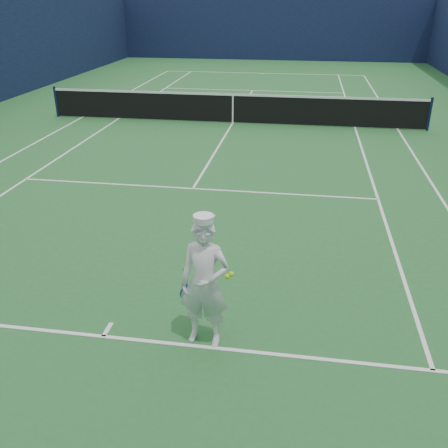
% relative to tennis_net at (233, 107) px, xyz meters
% --- Properties ---
extents(ground, '(80.00, 80.00, 0.00)m').
position_rel_tennis_net_xyz_m(ground, '(0.00, 0.00, -0.55)').
color(ground, '#25622C').
rests_on(ground, ground).
extents(court_markings, '(11.03, 23.83, 0.01)m').
position_rel_tennis_net_xyz_m(court_markings, '(0.00, 0.00, -0.55)').
color(court_markings, white).
rests_on(court_markings, ground).
extents(windscreen_fence, '(20.12, 36.12, 4.00)m').
position_rel_tennis_net_xyz_m(windscreen_fence, '(0.00, 0.00, 1.45)').
color(windscreen_fence, '#0F1637').
rests_on(windscreen_fence, ground).
extents(tennis_net, '(12.88, 0.09, 1.07)m').
position_rel_tennis_net_xyz_m(tennis_net, '(0.00, 0.00, 0.00)').
color(tennis_net, '#141E4C').
rests_on(tennis_net, ground).
extents(tennis_player, '(0.76, 0.54, 1.77)m').
position_rel_tennis_net_xyz_m(tennis_player, '(1.33, -11.74, 0.31)').
color(tennis_player, white).
rests_on(tennis_player, ground).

